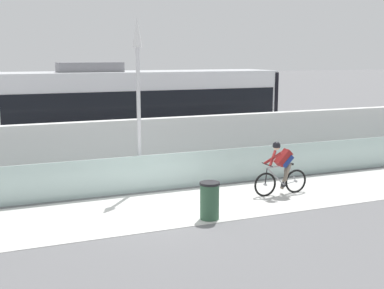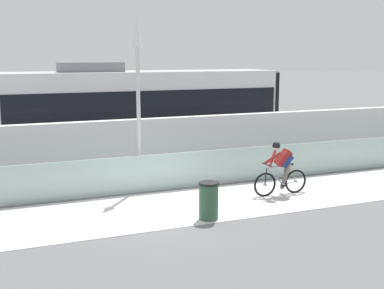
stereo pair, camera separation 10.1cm
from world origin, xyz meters
name	(u,v)px [view 1 (the left image)]	position (x,y,z in m)	size (l,w,h in m)	color
ground_plane	(164,209)	(0.00, 0.00, 0.00)	(200.00, 200.00, 0.00)	slate
bike_path_deck	(164,209)	(0.00, 0.00, 0.01)	(32.00, 3.20, 0.01)	silver
glass_parapet	(144,174)	(0.00, 1.85, 0.56)	(32.00, 0.05, 1.12)	#ADC6C1
concrete_barrier_wall	(128,149)	(0.00, 3.65, 0.99)	(32.00, 0.36, 1.99)	silver
tram_rail_near	(111,164)	(0.00, 6.13, 0.00)	(32.00, 0.08, 0.01)	#595654
tram_rail_far	(103,157)	(0.00, 7.57, 0.00)	(32.00, 0.08, 0.01)	#595654
tram	(141,111)	(1.43, 6.85, 1.89)	(11.06, 2.54, 3.81)	silver
cyclist_on_bike	(281,169)	(3.66, 0.00, 0.78)	(1.77, 0.58, 1.61)	black
lamp_post_antenna	(138,82)	(-0.03, 2.15, 3.29)	(0.28, 0.28, 5.20)	gray
trash_bin	(210,201)	(0.78, -1.25, 0.48)	(0.51, 0.51, 0.96)	#33593F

